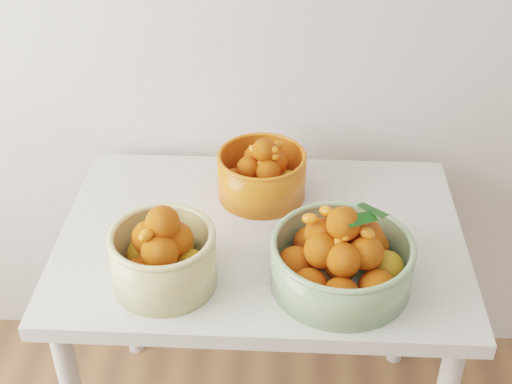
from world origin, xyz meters
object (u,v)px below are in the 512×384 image
bowl_orange (262,173)px  bowl_cream (163,256)px  table (261,263)px  bowl_green (341,259)px

bowl_orange → bowl_cream: bearing=-119.6°
bowl_cream → bowl_orange: 0.41m
table → bowl_cream: 0.33m
table → bowl_cream: size_ratio=3.18×
table → bowl_cream: (-0.21, -0.19, 0.17)m
table → bowl_orange: bearing=92.3°
bowl_cream → bowl_orange: size_ratio=1.10×
table → bowl_green: 0.30m
bowl_green → bowl_orange: size_ratio=1.44×
bowl_green → table: bearing=137.2°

